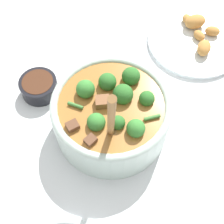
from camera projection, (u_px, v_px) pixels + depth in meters
ground_plane at (112, 127)px, 0.69m from camera, size 4.00×4.00×0.00m
stew_bowl at (112, 113)px, 0.64m from camera, size 0.24×0.25×0.30m
condiment_bowl at (40, 86)px, 0.72m from camera, size 0.09×0.09×0.04m
food_plate at (196, 39)px, 0.81m from camera, size 0.24×0.24×0.05m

